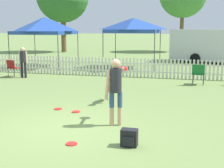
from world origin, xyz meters
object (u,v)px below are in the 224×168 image
(folding_chair_center, at_px, (198,73))
(spectator_standing, at_px, (23,60))
(backpack_on_grass, at_px, (129,138))
(canopy_tent_main, at_px, (133,25))
(frisbee_midfield, at_px, (58,109))
(handler_person, at_px, (116,84))
(frisbee_near_handler, at_px, (76,112))
(equipment_trailer, at_px, (209,45))
(leaping_dog, at_px, (110,86))
(folding_chair_blue_left, at_px, (12,67))
(canopy_tent_secondary, at_px, (45,26))
(frisbee_near_dog, at_px, (72,144))

(folding_chair_center, xyz_separation_m, spectator_standing, (-8.10, -0.13, 0.35))
(backpack_on_grass, relative_size, canopy_tent_main, 0.12)
(frisbee_midfield, xyz_separation_m, folding_chair_center, (4.03, 5.19, 0.52))
(folding_chair_center, height_order, canopy_tent_main, canopy_tent_main)
(handler_person, distance_m, frisbee_midfield, 2.47)
(frisbee_near_handler, xyz_separation_m, folding_chair_center, (3.41, 5.35, 0.52))
(equipment_trailer, bearing_deg, leaping_dog, -91.15)
(canopy_tent_main, bearing_deg, backpack_on_grass, -79.45)
(handler_person, distance_m, folding_chair_blue_left, 9.19)
(spectator_standing, bearing_deg, handler_person, 130.15)
(frisbee_midfield, relative_size, canopy_tent_secondary, 0.07)
(frisbee_midfield, distance_m, folding_chair_blue_left, 7.06)
(backpack_on_grass, height_order, spectator_standing, spectator_standing)
(leaping_dog, bearing_deg, backpack_on_grass, 92.43)
(frisbee_near_dog, distance_m, spectator_standing, 9.42)
(frisbee_near_handler, xyz_separation_m, folding_chair_blue_left, (-5.38, 5.36, 0.49))
(leaping_dog, distance_m, frisbee_near_handler, 1.65)
(leaping_dog, height_order, backpack_on_grass, leaping_dog)
(equipment_trailer, bearing_deg, frisbee_near_dog, -87.18)
(canopy_tent_main, height_order, spectator_standing, canopy_tent_main)
(leaping_dog, height_order, frisbee_near_handler, leaping_dog)
(leaping_dog, distance_m, folding_chair_blue_left, 7.15)
(folding_chair_blue_left, height_order, canopy_tent_secondary, canopy_tent_secondary)
(folding_chair_center, bearing_deg, frisbee_near_dog, 75.94)
(folding_chair_blue_left, distance_m, spectator_standing, 0.79)
(equipment_trailer, bearing_deg, canopy_tent_main, -121.38)
(frisbee_near_handler, height_order, canopy_tent_secondary, canopy_tent_secondary)
(backpack_on_grass, bearing_deg, canopy_tent_main, 100.55)
(frisbee_midfield, distance_m, backpack_on_grass, 3.49)
(canopy_tent_secondary, height_order, spectator_standing, canopy_tent_secondary)
(handler_person, bearing_deg, equipment_trailer, 61.33)
(handler_person, bearing_deg, frisbee_midfield, 135.05)
(folding_chair_center, distance_m, spectator_standing, 8.11)
(folding_chair_center, height_order, equipment_trailer, equipment_trailer)
(frisbee_midfield, bearing_deg, spectator_standing, 128.86)
(frisbee_midfield, bearing_deg, folding_chair_blue_left, 132.46)
(frisbee_near_dog, xyz_separation_m, equipment_trailer, (3.34, 16.93, 1.19))
(backpack_on_grass, xyz_separation_m, canopy_tent_main, (-2.29, 12.32, 2.34))
(handler_person, height_order, folding_chair_blue_left, handler_person)
(canopy_tent_main, bearing_deg, spectator_standing, -131.63)
(leaping_dog, distance_m, frisbee_near_dog, 3.85)
(equipment_trailer, bearing_deg, handler_person, -86.22)
(handler_person, bearing_deg, folding_chair_center, 53.48)
(backpack_on_grass, bearing_deg, frisbee_midfield, 138.46)
(frisbee_midfield, xyz_separation_m, canopy_tent_main, (0.32, 10.00, 2.50))
(folding_chair_center, relative_size, spectator_standing, 0.60)
(frisbee_near_dog, bearing_deg, canopy_tent_main, 95.13)
(canopy_tent_main, bearing_deg, frisbee_near_handler, -88.28)
(backpack_on_grass, bearing_deg, canopy_tent_secondary, 123.29)
(folding_chair_blue_left, xyz_separation_m, spectator_standing, (0.68, -0.14, 0.38))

